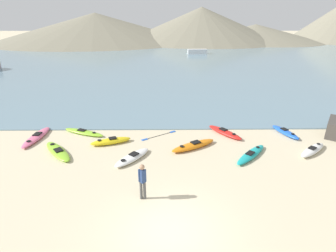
% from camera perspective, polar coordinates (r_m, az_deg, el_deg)
% --- Properties ---
extents(ground_plane, '(400.00, 400.00, 0.00)m').
position_cam_1_polar(ground_plane, '(10.87, 0.11, -21.82)').
color(ground_plane, beige).
extents(bay_water, '(160.00, 70.00, 0.06)m').
position_cam_1_polar(bay_water, '(53.33, -0.55, 14.00)').
color(bay_water, slate).
rests_on(bay_water, ground_plane).
extents(far_hill_left, '(73.83, 73.83, 10.04)m').
position_cam_1_polar(far_hill_left, '(108.24, -15.42, 20.03)').
color(far_hill_left, gray).
rests_on(far_hill_left, ground_plane).
extents(far_hill_midleft, '(58.67, 58.67, 11.99)m').
position_cam_1_polar(far_hill_midleft, '(104.70, 7.23, 21.09)').
color(far_hill_midleft, gray).
rests_on(far_hill_midleft, ground_plane).
extents(far_hill_midright, '(49.10, 49.10, 6.08)m').
position_cam_1_polar(far_hill_midright, '(108.94, 18.44, 18.68)').
color(far_hill_midright, gray).
rests_on(far_hill_midright, ground_plane).
extents(kayak_on_sand_0, '(2.71, 3.04, 0.31)m').
position_cam_1_polar(kayak_on_sand_0, '(17.35, -22.88, -5.06)').
color(kayak_on_sand_0, '#8CCC2D').
rests_on(kayak_on_sand_0, ground_plane).
extents(kayak_on_sand_1, '(2.23, 2.65, 0.33)m').
position_cam_1_polar(kayak_on_sand_1, '(15.44, -7.77, -6.75)').
color(kayak_on_sand_1, white).
rests_on(kayak_on_sand_1, ground_plane).
extents(kayak_on_sand_2, '(1.39, 2.69, 0.35)m').
position_cam_1_polar(kayak_on_sand_2, '(20.37, 24.15, -1.20)').
color(kayak_on_sand_2, blue).
rests_on(kayak_on_sand_2, ground_plane).
extents(kayak_on_sand_3, '(3.16, 2.33, 0.38)m').
position_cam_1_polar(kayak_on_sand_3, '(16.69, 5.56, -4.22)').
color(kayak_on_sand_3, orange).
rests_on(kayak_on_sand_3, ground_plane).
extents(kayak_on_sand_4, '(2.66, 2.83, 0.32)m').
position_cam_1_polar(kayak_on_sand_4, '(16.38, 17.62, -5.89)').
color(kayak_on_sand_4, teal).
rests_on(kayak_on_sand_4, ground_plane).
extents(kayak_on_sand_5, '(0.96, 3.50, 0.32)m').
position_cam_1_polar(kayak_on_sand_5, '(19.98, -26.72, -2.14)').
color(kayak_on_sand_5, '#E5668C').
rests_on(kayak_on_sand_5, ground_plane).
extents(kayak_on_sand_6, '(2.69, 1.54, 0.41)m').
position_cam_1_polar(kayak_on_sand_6, '(17.56, -12.35, -3.22)').
color(kayak_on_sand_6, yellow).
rests_on(kayak_on_sand_6, ground_plane).
extents(kayak_on_sand_7, '(2.31, 2.90, 0.36)m').
position_cam_1_polar(kayak_on_sand_7, '(18.98, 12.22, -1.32)').
color(kayak_on_sand_7, red).
rests_on(kayak_on_sand_7, ground_plane).
extents(kayak_on_sand_8, '(3.29, 1.95, 0.30)m').
position_cam_1_polar(kayak_on_sand_8, '(19.56, -17.87, -1.30)').
color(kayak_on_sand_8, '#8CCC2D').
rests_on(kayak_on_sand_8, ground_plane).
extents(kayak_on_sand_9, '(2.53, 2.24, 0.38)m').
position_cam_1_polar(kayak_on_sand_9, '(18.34, 28.97, -4.57)').
color(kayak_on_sand_9, white).
rests_on(kayak_on_sand_9, ground_plane).
extents(person_near_foreground, '(0.36, 0.32, 1.77)m').
position_cam_1_polar(person_near_foreground, '(11.82, -5.59, -11.54)').
color(person_near_foreground, '#4C4C4C').
rests_on(person_near_foreground, ground_plane).
extents(moored_boat_2, '(4.53, 1.55, 1.09)m').
position_cam_1_polar(moored_boat_2, '(64.70, 6.39, 15.81)').
color(moored_boat_2, white).
rests_on(moored_boat_2, bay_water).
extents(loose_paddle, '(2.40, 1.71, 0.03)m').
position_cam_1_polar(loose_paddle, '(18.38, -1.94, -2.09)').
color(loose_paddle, black).
rests_on(loose_paddle, ground_plane).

